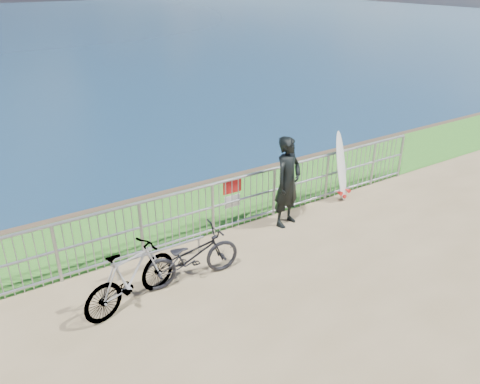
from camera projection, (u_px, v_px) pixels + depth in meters
grass_strip at (209, 206)px, 10.59m from camera, size 120.00×120.00×0.00m
railing at (235, 202)px, 9.51m from camera, size 10.06×0.10×1.13m
surfer at (288, 182)px, 9.49m from camera, size 0.80×0.65×1.92m
surfboard at (342, 169)px, 10.65m from camera, size 0.54×0.52×1.64m
bicycle_near at (191, 256)px, 7.92m from camera, size 1.79×0.72×0.92m
bicycle_far at (131, 277)px, 7.30m from camera, size 1.79×0.98×1.04m
bike_rack at (160, 252)px, 8.33m from camera, size 1.77×0.05×0.37m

